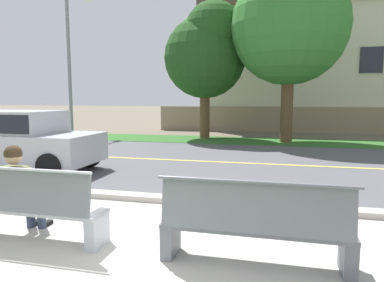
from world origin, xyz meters
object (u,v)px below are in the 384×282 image
Objects in this scene: car_silver_near at (15,138)px; shade_tree_far_left at (207,51)px; seated_person_olive at (20,187)px; streetlamp at (71,51)px; shade_tree_left at (294,17)px; bench_right at (254,227)px; bench_left at (25,207)px.

shade_tree_far_left is (3.33, 8.33, 3.12)m from car_silver_near.
car_silver_near reaches higher than seated_person_olive.
streetlamp is 0.91× the size of shade_tree_left.
bench_right is at bearing -50.54° from streetlamp.
car_silver_near is at bearing 131.51° from bench_left.
seated_person_olive is 12.76m from shade_tree_left.
bench_right is at bearing -31.40° from car_silver_near.
streetlamp reaches higher than car_silver_near.
shade_tree_far_left is at bearing 89.41° from seated_person_olive.
bench_left is 0.34× the size of shade_tree_far_left.
shade_tree_far_left reaches higher than car_silver_near.
streetlamp is at bearing -173.45° from shade_tree_far_left.
bench_right is 1.67× the size of seated_person_olive.
bench_left is 2.90m from bench_right.
shade_tree_left is (3.69, -0.68, 1.16)m from shade_tree_far_left.
shade_tree_left is (7.03, 7.66, 4.28)m from car_silver_near.
seated_person_olive is 0.20× the size of shade_tree_far_left.
shade_tree_far_left is at bearing 68.21° from car_silver_near.
shade_tree_left is at bearing 47.46° from car_silver_near.
car_silver_near is at bearing -132.54° from shade_tree_left.
streetlamp reaches higher than seated_person_olive.
streetlamp is at bearing 112.26° from car_silver_near.
shade_tree_far_left is (6.44, 0.74, -0.14)m from streetlamp.
bench_right is at bearing 0.00° from bench_left.
shade_tree_left is (3.62, 11.51, 4.67)m from bench_left.
bench_left is at bearing -60.34° from streetlamp.
car_silver_near is (-3.21, 3.68, 0.18)m from seated_person_olive.
seated_person_olive is (-3.10, 0.17, 0.21)m from bench_right.
car_silver_near is at bearing 131.09° from seated_person_olive.
streetlamp is (-6.32, 11.27, 3.43)m from seated_person_olive.
bench_left is at bearing -48.49° from car_silver_near.
bench_left is 0.26× the size of shade_tree_left.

